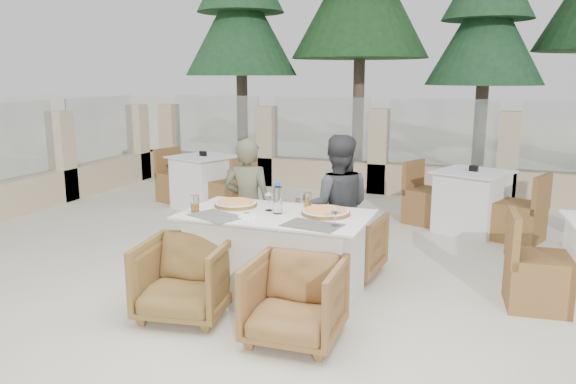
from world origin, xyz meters
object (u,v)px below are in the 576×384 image
(diner_left, at_px, (248,205))
(bg_table_b, at_px, (471,202))
(pizza_left, at_px, (236,203))
(olive_dish, at_px, (246,215))
(wine_glass_centre, at_px, (269,200))
(beer_glass_right, at_px, (308,200))
(pizza_right, at_px, (326,212))
(armchair_far_right, at_px, (347,244))
(dining_table, at_px, (276,256))
(bg_table_a, at_px, (204,182))
(armchair_near_right, at_px, (295,300))
(beer_glass_left, at_px, (195,204))
(water_bottle, at_px, (278,198))
(armchair_far_left, at_px, (267,232))
(wine_glass_corner, at_px, (336,215))
(armchair_near_left, at_px, (185,278))

(diner_left, xyz_separation_m, bg_table_b, (2.03, 2.28, -0.28))
(pizza_left, distance_m, olive_dish, 0.42)
(wine_glass_centre, xyz_separation_m, diner_left, (-0.44, 0.51, -0.19))
(beer_glass_right, bearing_deg, pizza_right, -42.41)
(pizza_right, relative_size, armchair_far_right, 0.62)
(dining_table, relative_size, bg_table_a, 0.98)
(bg_table_a, bearing_deg, armchair_near_right, -33.69)
(wine_glass_centre, bearing_deg, bg_table_b, 60.25)
(pizza_left, bearing_deg, beer_glass_left, -126.33)
(water_bottle, xyz_separation_m, beer_glass_right, (0.17, 0.31, -0.07))
(beer_glass_left, bearing_deg, armchair_near_right, -24.86)
(diner_left, bearing_deg, armchair_far_left, -114.79)
(pizza_left, bearing_deg, dining_table, -16.16)
(wine_glass_centre, distance_m, armchair_near_right, 1.09)
(wine_glass_corner, bearing_deg, armchair_near_left, -161.02)
(water_bottle, relative_size, olive_dish, 2.50)
(armchair_far_left, relative_size, armchair_near_right, 1.03)
(pizza_right, distance_m, armchair_near_left, 1.30)
(bg_table_b, bearing_deg, olive_dish, -97.01)
(beer_glass_left, bearing_deg, armchair_near_left, -73.20)
(diner_left, bearing_deg, bg_table_a, -60.24)
(pizza_right, height_order, armchair_near_left, pizza_right)
(pizza_right, relative_size, armchair_near_right, 0.60)
(olive_dish, distance_m, diner_left, 0.87)
(beer_glass_left, relative_size, armchair_near_left, 0.21)
(pizza_left, xyz_separation_m, armchair_far_right, (0.87, 0.69, -0.49))
(pizza_left, distance_m, beer_glass_left, 0.40)
(wine_glass_corner, bearing_deg, diner_left, 144.44)
(pizza_left, height_order, pizza_right, pizza_right)
(armchair_far_right, distance_m, armchair_near_left, 1.73)
(dining_table, distance_m, bg_table_a, 3.68)
(wine_glass_centre, height_order, bg_table_b, wine_glass_centre)
(dining_table, distance_m, pizza_right, 0.59)
(pizza_left, relative_size, diner_left, 0.29)
(bg_table_b, bearing_deg, armchair_far_right, -95.74)
(wine_glass_corner, relative_size, armchair_near_left, 0.26)
(dining_table, distance_m, wine_glass_corner, 0.79)
(armchair_near_left, relative_size, diner_left, 0.53)
(olive_dish, distance_m, armchair_near_left, 0.72)
(bg_table_b, bearing_deg, armchair_near_right, -84.92)
(olive_dish, height_order, armchair_near_left, olive_dish)
(armchair_far_right, relative_size, armchair_near_left, 0.95)
(water_bottle, height_order, armchair_far_left, water_bottle)
(wine_glass_centre, bearing_deg, wine_glass_corner, -23.05)
(olive_dish, bearing_deg, dining_table, 47.65)
(armchair_far_left, bearing_deg, pizza_left, 71.32)
(water_bottle, height_order, bg_table_a, water_bottle)
(pizza_right, distance_m, diner_left, 1.07)
(armchair_far_right, xyz_separation_m, bg_table_b, (1.07, 2.05, 0.08))
(pizza_right, xyz_separation_m, beer_glass_right, (-0.23, 0.21, 0.04))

